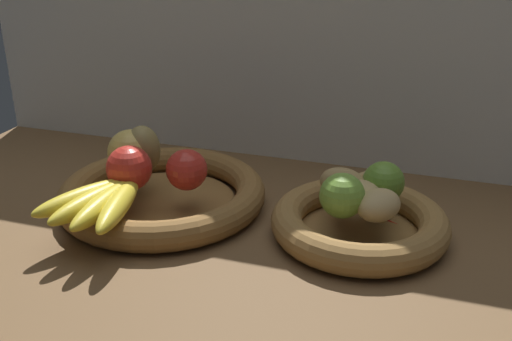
{
  "coord_description": "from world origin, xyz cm",
  "views": [
    {
      "loc": [
        24.87,
        -80.88,
        45.73
      ],
      "look_at": [
        -1.92,
        1.09,
        8.83
      ],
      "focal_mm": 41.97,
      "sensor_mm": 36.0,
      "label": 1
    }
  ],
  "objects_px": {
    "apple_red_front": "(129,168)",
    "chili_pepper": "(361,211)",
    "fruit_bowl_right": "(359,223)",
    "pear_brown": "(143,150)",
    "potato_oblong": "(343,184)",
    "lime_far": "(383,182)",
    "potato_large": "(361,195)",
    "potato_small": "(379,205)",
    "fruit_bowl_left": "(162,194)",
    "apple_golden_left": "(131,152)",
    "potato_back": "(377,186)",
    "banana_bunch_front": "(103,200)",
    "lime_near": "(342,196)",
    "apple_red_right": "(187,170)"
  },
  "relations": [
    {
      "from": "apple_red_front",
      "to": "chili_pepper",
      "type": "bearing_deg",
      "value": 3.56
    },
    {
      "from": "fruit_bowl_right",
      "to": "pear_brown",
      "type": "relative_size",
      "value": 3.22
    },
    {
      "from": "potato_oblong",
      "to": "lime_far",
      "type": "relative_size",
      "value": 1.2
    },
    {
      "from": "pear_brown",
      "to": "potato_oblong",
      "type": "distance_m",
      "value": 0.34
    },
    {
      "from": "potato_large",
      "to": "lime_far",
      "type": "distance_m",
      "value": 0.05
    },
    {
      "from": "potato_large",
      "to": "potato_small",
      "type": "bearing_deg",
      "value": -45.0
    },
    {
      "from": "fruit_bowl_left",
      "to": "apple_red_front",
      "type": "height_order",
      "value": "apple_red_front"
    },
    {
      "from": "apple_golden_left",
      "to": "potato_back",
      "type": "distance_m",
      "value": 0.41
    },
    {
      "from": "banana_bunch_front",
      "to": "lime_far",
      "type": "relative_size",
      "value": 2.98
    },
    {
      "from": "fruit_bowl_right",
      "to": "banana_bunch_front",
      "type": "distance_m",
      "value": 0.39
    },
    {
      "from": "apple_golden_left",
      "to": "pear_brown",
      "type": "distance_m",
      "value": 0.02
    },
    {
      "from": "fruit_bowl_right",
      "to": "apple_golden_left",
      "type": "relative_size",
      "value": 3.47
    },
    {
      "from": "potato_small",
      "to": "lime_near",
      "type": "bearing_deg",
      "value": -173.33
    },
    {
      "from": "apple_red_front",
      "to": "potato_small",
      "type": "bearing_deg",
      "value": 2.6
    },
    {
      "from": "lime_near",
      "to": "potato_back",
      "type": "bearing_deg",
      "value": 61.02
    },
    {
      "from": "apple_red_front",
      "to": "potato_oblong",
      "type": "xyz_separation_m",
      "value": [
        0.33,
        0.07,
        -0.01
      ]
    },
    {
      "from": "potato_large",
      "to": "potato_oblong",
      "type": "xyz_separation_m",
      "value": [
        -0.03,
        0.03,
        0.0
      ]
    },
    {
      "from": "potato_back",
      "to": "lime_far",
      "type": "xyz_separation_m",
      "value": [
        0.01,
        -0.0,
        0.01
      ]
    },
    {
      "from": "apple_red_right",
      "to": "potato_large",
      "type": "relative_size",
      "value": 0.96
    },
    {
      "from": "chili_pepper",
      "to": "apple_golden_left",
      "type": "bearing_deg",
      "value": -160.01
    },
    {
      "from": "apple_red_right",
      "to": "potato_oblong",
      "type": "height_order",
      "value": "apple_red_right"
    },
    {
      "from": "fruit_bowl_right",
      "to": "banana_bunch_front",
      "type": "xyz_separation_m",
      "value": [
        -0.37,
        -0.13,
        0.04
      ]
    },
    {
      "from": "apple_golden_left",
      "to": "potato_small",
      "type": "height_order",
      "value": "apple_golden_left"
    },
    {
      "from": "chili_pepper",
      "to": "banana_bunch_front",
      "type": "bearing_deg",
      "value": -139.53
    },
    {
      "from": "apple_red_front",
      "to": "potato_back",
      "type": "bearing_deg",
      "value": 12.79
    },
    {
      "from": "apple_red_right",
      "to": "potato_large",
      "type": "distance_m",
      "value": 0.28
    },
    {
      "from": "apple_golden_left",
      "to": "apple_red_right",
      "type": "xyz_separation_m",
      "value": [
        0.12,
        -0.03,
        -0.01
      ]
    },
    {
      "from": "apple_red_front",
      "to": "apple_red_right",
      "type": "relative_size",
      "value": 1.1
    },
    {
      "from": "potato_small",
      "to": "chili_pepper",
      "type": "xyz_separation_m",
      "value": [
        -0.02,
        0.01,
        -0.01
      ]
    },
    {
      "from": "fruit_bowl_left",
      "to": "potato_small",
      "type": "distance_m",
      "value": 0.37
    },
    {
      "from": "fruit_bowl_right",
      "to": "potato_large",
      "type": "bearing_deg",
      "value": -90.0
    },
    {
      "from": "chili_pepper",
      "to": "fruit_bowl_left",
      "type": "bearing_deg",
      "value": -159.1
    },
    {
      "from": "fruit_bowl_left",
      "to": "banana_bunch_front",
      "type": "height_order",
      "value": "banana_bunch_front"
    },
    {
      "from": "fruit_bowl_left",
      "to": "apple_golden_left",
      "type": "distance_m",
      "value": 0.09
    },
    {
      "from": "fruit_bowl_left",
      "to": "lime_near",
      "type": "height_order",
      "value": "lime_near"
    },
    {
      "from": "potato_large",
      "to": "potato_oblong",
      "type": "relative_size",
      "value": 0.91
    },
    {
      "from": "banana_bunch_front",
      "to": "potato_large",
      "type": "height_order",
      "value": "potato_large"
    },
    {
      "from": "potato_oblong",
      "to": "lime_far",
      "type": "height_order",
      "value": "lime_far"
    },
    {
      "from": "fruit_bowl_left",
      "to": "apple_red_right",
      "type": "height_order",
      "value": "apple_red_right"
    },
    {
      "from": "fruit_bowl_right",
      "to": "chili_pepper",
      "type": "height_order",
      "value": "chili_pepper"
    },
    {
      "from": "potato_small",
      "to": "potato_oblong",
      "type": "distance_m",
      "value": 0.08
    },
    {
      "from": "apple_red_right",
      "to": "pear_brown",
      "type": "xyz_separation_m",
      "value": [
        -0.1,
        0.04,
        0.01
      ]
    },
    {
      "from": "chili_pepper",
      "to": "potato_large",
      "type": "bearing_deg",
      "value": 125.09
    },
    {
      "from": "potato_large",
      "to": "pear_brown",
      "type": "bearing_deg",
      "value": 176.94
    },
    {
      "from": "pear_brown",
      "to": "potato_small",
      "type": "relative_size",
      "value": 1.16
    },
    {
      "from": "pear_brown",
      "to": "potato_small",
      "type": "distance_m",
      "value": 0.41
    },
    {
      "from": "apple_red_front",
      "to": "lime_far",
      "type": "relative_size",
      "value": 1.14
    },
    {
      "from": "apple_golden_left",
      "to": "pear_brown",
      "type": "relative_size",
      "value": 0.93
    },
    {
      "from": "apple_red_right",
      "to": "potato_large",
      "type": "height_order",
      "value": "apple_red_right"
    },
    {
      "from": "fruit_bowl_right",
      "to": "apple_golden_left",
      "type": "height_order",
      "value": "apple_golden_left"
    }
  ]
}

